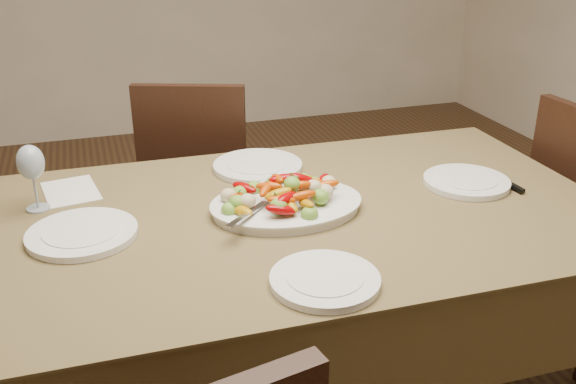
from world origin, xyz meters
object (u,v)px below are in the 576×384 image
(plate_left, at_px, (82,234))
(plate_near, at_px, (325,280))
(serving_platter, at_px, (286,207))
(plate_far, at_px, (258,166))
(plate_right, at_px, (466,182))
(chair_far, at_px, (202,184))
(wine_glass, at_px, (33,176))
(dining_table, at_px, (288,324))

(plate_left, bearing_deg, plate_near, -38.07)
(serving_platter, distance_m, plate_far, 0.33)
(plate_left, bearing_deg, plate_right, -0.32)
(plate_left, xyz_separation_m, plate_right, (1.14, -0.01, 0.00))
(chair_far, relative_size, plate_right, 3.61)
(plate_near, height_order, wine_glass, wine_glass)
(plate_left, bearing_deg, serving_platter, -1.20)
(chair_far, relative_size, plate_far, 3.26)
(serving_platter, xyz_separation_m, wine_glass, (-0.67, 0.22, 0.09))
(serving_platter, height_order, plate_right, serving_platter)
(plate_left, distance_m, wine_glass, 0.26)
(dining_table, distance_m, wine_glass, 0.86)
(serving_platter, relative_size, plate_left, 1.48)
(plate_far, distance_m, wine_glass, 0.69)
(plate_left, relative_size, wine_glass, 1.39)
(chair_far, height_order, plate_near, chair_far)
(chair_far, xyz_separation_m, plate_far, (0.09, -0.59, 0.29))
(dining_table, xyz_separation_m, wine_glass, (-0.67, 0.24, 0.48))
(chair_far, height_order, plate_left, chair_far)
(serving_platter, distance_m, plate_near, 0.40)
(plate_far, bearing_deg, chair_far, 98.31)
(plate_left, relative_size, plate_right, 1.08)
(serving_platter, relative_size, plate_near, 1.66)
(plate_near, bearing_deg, plate_right, 32.80)
(chair_far, height_order, plate_right, chair_far)
(plate_near, xyz_separation_m, wine_glass, (-0.63, 0.62, 0.09))
(plate_right, bearing_deg, wine_glass, 170.12)
(plate_far, bearing_deg, plate_right, -29.29)
(plate_right, bearing_deg, serving_platter, -179.50)
(dining_table, bearing_deg, chair_far, 94.92)
(plate_near, bearing_deg, serving_platter, 84.94)
(chair_far, height_order, plate_far, chair_far)
(plate_left, distance_m, plate_right, 1.14)
(chair_far, distance_m, serving_platter, 0.97)
(chair_far, distance_m, plate_right, 1.17)
(wine_glass, bearing_deg, plate_far, 8.96)
(plate_left, distance_m, plate_near, 0.66)
(plate_left, xyz_separation_m, plate_far, (0.56, 0.32, 0.00))
(plate_far, distance_m, plate_near, 0.73)
(serving_platter, xyz_separation_m, plate_near, (-0.04, -0.40, -0.00))
(chair_far, distance_m, wine_glass, 0.99)
(plate_left, relative_size, plate_near, 1.12)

